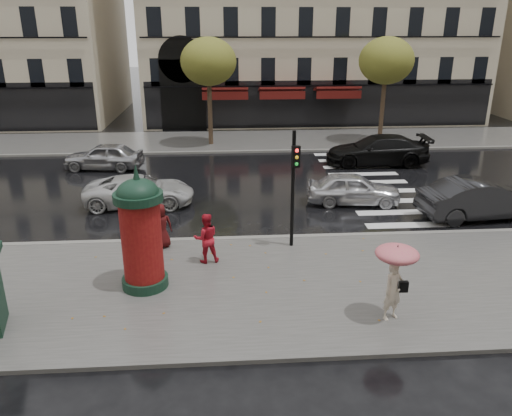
{
  "coord_description": "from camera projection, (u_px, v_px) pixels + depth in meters",
  "views": [
    {
      "loc": [
        -1.3,
        -13.5,
        7.39
      ],
      "look_at": [
        -0.26,
        1.5,
        1.8
      ],
      "focal_mm": 35.0,
      "sensor_mm": 36.0,
      "label": 1
    }
  ],
  "objects": [
    {
      "name": "zebra_crossing",
      "position": [
        371.0,
        182.0,
        24.65
      ],
      "size": [
        3.6,
        11.75,
        0.01
      ],
      "primitive_type": "cube",
      "color": "silver",
      "rests_on": "ground"
    },
    {
      "name": "car_darkgrey",
      "position": [
        480.0,
        199.0,
        19.88
      ],
      "size": [
        5.0,
        2.19,
        1.6
      ],
      "primitive_type": "imported",
      "rotation": [
        0.0,
        0.0,
        1.67
      ],
      "color": "black",
      "rests_on": "ground"
    },
    {
      "name": "traffic_light",
      "position": [
        294.0,
        179.0,
        16.46
      ],
      "size": [
        0.28,
        0.39,
        4.04
      ],
      "color": "black",
      "rests_on": "near_sidewalk"
    },
    {
      "name": "car_white",
      "position": [
        140.0,
        191.0,
        21.34
      ],
      "size": [
        4.67,
        2.24,
        1.28
      ],
      "primitive_type": "imported",
      "rotation": [
        0.0,
        0.0,
        1.6
      ],
      "color": "beige",
      "rests_on": "ground"
    },
    {
      "name": "car_black",
      "position": [
        377.0,
        150.0,
        27.47
      ],
      "size": [
        5.66,
        2.5,
        1.62
      ],
      "primitive_type": "imported",
      "rotation": [
        0.0,
        0.0,
        -1.61
      ],
      "color": "black",
      "rests_on": "ground"
    },
    {
      "name": "woman_red",
      "position": [
        206.0,
        238.0,
        15.92
      ],
      "size": [
        0.9,
        0.76,
        1.65
      ],
      "primitive_type": "imported",
      "rotation": [
        0.0,
        0.0,
        3.32
      ],
      "color": "red",
      "rests_on": "near_sidewalk"
    },
    {
      "name": "car_far_silver",
      "position": [
        104.0,
        156.0,
        26.61
      ],
      "size": [
        4.3,
        2.1,
        1.41
      ],
      "primitive_type": "imported",
      "rotation": [
        0.0,
        0.0,
        -1.68
      ],
      "color": "#9E9FA3",
      "rests_on": "ground"
    },
    {
      "name": "woman_umbrella",
      "position": [
        395.0,
        270.0,
        12.62
      ],
      "size": [
        1.1,
        1.1,
        2.12
      ],
      "color": "beige",
      "rests_on": "near_sidewalk"
    },
    {
      "name": "man_burgundy",
      "position": [
        161.0,
        226.0,
        16.99
      ],
      "size": [
        0.87,
        0.69,
        1.56
      ],
      "primitive_type": "imported",
      "rotation": [
        0.0,
        0.0,
        3.42
      ],
      "color": "#430D0D",
      "rests_on": "near_sidewalk"
    },
    {
      "name": "tree_far_left",
      "position": [
        208.0,
        62.0,
        30.18
      ],
      "size": [
        3.4,
        3.4,
        6.64
      ],
      "color": "#38281C",
      "rests_on": "ground"
    },
    {
      "name": "car_silver",
      "position": [
        353.0,
        189.0,
        21.52
      ],
      "size": [
        4.14,
        2.03,
        1.36
      ],
      "primitive_type": "imported",
      "rotation": [
        0.0,
        0.0,
        1.46
      ],
      "color": "silver",
      "rests_on": "ground"
    },
    {
      "name": "far_sidewalk",
      "position": [
        242.0,
        141.0,
        33.03
      ],
      "size": [
        90.0,
        6.0,
        0.12
      ],
      "primitive_type": "cube",
      "color": "#474744",
      "rests_on": "ground"
    },
    {
      "name": "far_kerb",
      "position": [
        244.0,
        152.0,
        30.22
      ],
      "size": [
        90.0,
        0.25,
        0.14
      ],
      "primitive_type": "cube",
      "color": "slate",
      "rests_on": "ground"
    },
    {
      "name": "near_kerb",
      "position": [
        260.0,
        238.0,
        18.06
      ],
      "size": [
        90.0,
        0.25,
        0.14
      ],
      "primitive_type": "cube",
      "color": "slate",
      "rests_on": "ground"
    },
    {
      "name": "near_sidewalk",
      "position": [
        269.0,
        286.0,
        14.79
      ],
      "size": [
        90.0,
        7.0,
        0.12
      ],
      "primitive_type": "cube",
      "color": "#474744",
      "rests_on": "ground"
    },
    {
      "name": "ground",
      "position": [
        268.0,
        280.0,
        15.28
      ],
      "size": [
        160.0,
        160.0,
        0.0
      ],
      "primitive_type": "plane",
      "color": "black",
      "rests_on": "ground"
    },
    {
      "name": "morris_column",
      "position": [
        141.0,
        230.0,
        14.09
      ],
      "size": [
        1.38,
        1.38,
        3.7
      ],
      "color": "black",
      "rests_on": "near_sidewalk"
    },
    {
      "name": "tree_far_right",
      "position": [
        386.0,
        61.0,
        30.89
      ],
      "size": [
        3.4,
        3.4,
        6.64
      ],
      "color": "#38281C",
      "rests_on": "ground"
    }
  ]
}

